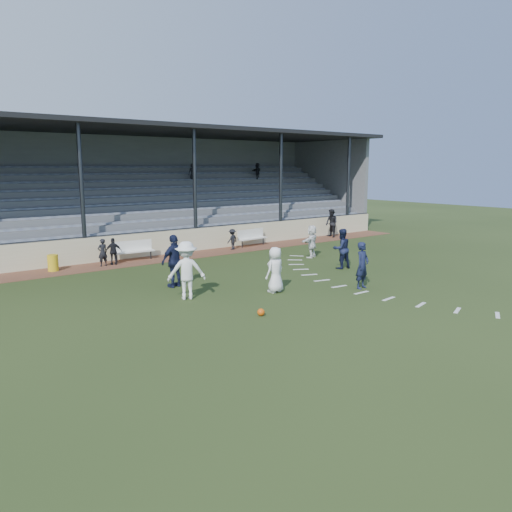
{
  "coord_description": "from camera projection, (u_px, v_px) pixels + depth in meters",
  "views": [
    {
      "loc": [
        -10.8,
        -11.39,
        4.44
      ],
      "look_at": [
        0.0,
        2.5,
        1.3
      ],
      "focal_mm": 35.0,
      "sensor_mm": 36.0,
      "label": 1
    }
  ],
  "objects": [
    {
      "name": "trash_bin",
      "position": [
        53.0,
        263.0,
        21.48
      ],
      "size": [
        0.44,
        0.44,
        0.71
      ],
      "primitive_type": "cylinder",
      "color": "gold",
      "rests_on": "cinder_track"
    },
    {
      "name": "penalty_arc",
      "position": [
        384.0,
        287.0,
        18.64
      ],
      "size": [
        3.89,
        14.63,
        0.01
      ],
      "color": "silver",
      "rests_on": "ground"
    },
    {
      "name": "ground",
      "position": [
        303.0,
        306.0,
        16.15
      ],
      "size": [
        90.0,
        90.0,
        0.0
      ],
      "primitive_type": "plane",
      "color": "#263616",
      "rests_on": "ground"
    },
    {
      "name": "player_navy_wing",
      "position": [
        175.0,
        261.0,
        18.59
      ],
      "size": [
        1.22,
        0.65,
        1.98
      ],
      "primitive_type": "imported",
      "rotation": [
        0.0,
        0.0,
        3.29
      ],
      "color": "#141A38",
      "rests_on": "ground"
    },
    {
      "name": "sub_right",
      "position": [
        232.0,
        239.0,
        27.07
      ],
      "size": [
        0.81,
        0.6,
        1.13
      ],
      "primitive_type": "imported",
      "rotation": [
        0.0,
        0.0,
        3.41
      ],
      "color": "black",
      "rests_on": "cinder_track"
    },
    {
      "name": "football",
      "position": [
        261.0,
        312.0,
        15.08
      ],
      "size": [
        0.23,
        0.23,
        0.23
      ],
      "primitive_type": "sphere",
      "color": "#D4500C",
      "rests_on": "ground"
    },
    {
      "name": "player_navy_mid",
      "position": [
        341.0,
        249.0,
        22.01
      ],
      "size": [
        0.97,
        0.82,
        1.78
      ],
      "primitive_type": "imported",
      "rotation": [
        0.0,
        0.0,
        2.96
      ],
      "color": "#141A38",
      "rests_on": "ground"
    },
    {
      "name": "player_white_back",
      "position": [
        312.0,
        241.0,
        24.75
      ],
      "size": [
        1.57,
        1.05,
        1.62
      ],
      "primitive_type": "imported",
      "rotation": [
        0.0,
        0.0,
        3.56
      ],
      "color": "white",
      "rests_on": "ground"
    },
    {
      "name": "retaining_wall",
      "position": [
        146.0,
        245.0,
        25.03
      ],
      "size": [
        34.0,
        0.18,
        1.2
      ],
      "primitive_type": "cube",
      "color": "beige",
      "rests_on": "ground"
    },
    {
      "name": "official",
      "position": [
        332.0,
        223.0,
        31.84
      ],
      "size": [
        0.82,
        0.97,
        1.79
      ],
      "primitive_type": "imported",
      "rotation": [
        0.0,
        0.0,
        4.54
      ],
      "color": "black",
      "rests_on": "cinder_track"
    },
    {
      "name": "bench_left",
      "position": [
        133.0,
        249.0,
        23.92
      ],
      "size": [
        2.02,
        0.55,
        0.95
      ],
      "rotation": [
        0.0,
        0.0,
        -0.05
      ],
      "color": "white",
      "rests_on": "cinder_track"
    },
    {
      "name": "player_navy_lead",
      "position": [
        362.0,
        265.0,
        18.39
      ],
      "size": [
        0.7,
        0.53,
        1.74
      ],
      "primitive_type": "imported",
      "rotation": [
        0.0,
        0.0,
        0.19
      ],
      "color": "#141A38",
      "rests_on": "ground"
    },
    {
      "name": "sub_left_near",
      "position": [
        103.0,
        252.0,
        22.5
      ],
      "size": [
        0.48,
        0.34,
        1.25
      ],
      "primitive_type": "imported",
      "rotation": [
        0.0,
        0.0,
        3.24
      ],
      "color": "black",
      "rests_on": "cinder_track"
    },
    {
      "name": "player_white_wing",
      "position": [
        187.0,
        270.0,
        16.87
      ],
      "size": [
        1.47,
        1.21,
        1.99
      ],
      "primitive_type": "imported",
      "rotation": [
        0.0,
        0.0,
        2.71
      ],
      "color": "white",
      "rests_on": "ground"
    },
    {
      "name": "cinder_track",
      "position": [
        156.0,
        259.0,
        24.31
      ],
      "size": [
        34.0,
        2.0,
        0.02
      ],
      "primitive_type": "cube",
      "color": "brown",
      "rests_on": "ground"
    },
    {
      "name": "bench_right",
      "position": [
        252.0,
        236.0,
        28.33
      ],
      "size": [
        2.04,
        0.71,
        0.95
      ],
      "rotation": [
        0.0,
        0.0,
        0.13
      ],
      "color": "white",
      "rests_on": "cinder_track"
    },
    {
      "name": "grandstand",
      "position": [
        108.0,
        207.0,
        28.41
      ],
      "size": [
        34.6,
        9.0,
        6.61
      ],
      "color": "slate",
      "rests_on": "ground"
    },
    {
      "name": "player_white_lead",
      "position": [
        275.0,
        270.0,
        17.83
      ],
      "size": [
        0.88,
        0.64,
        1.64
      ],
      "primitive_type": "imported",
      "rotation": [
        0.0,
        0.0,
        3.3
      ],
      "color": "white",
      "rests_on": "ground"
    },
    {
      "name": "sub_left_far",
      "position": [
        114.0,
        251.0,
        22.82
      ],
      "size": [
        0.78,
        0.49,
        1.24
      ],
      "primitive_type": "imported",
      "rotation": [
        0.0,
        0.0,
        2.86
      ],
      "color": "black",
      "rests_on": "cinder_track"
    }
  ]
}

